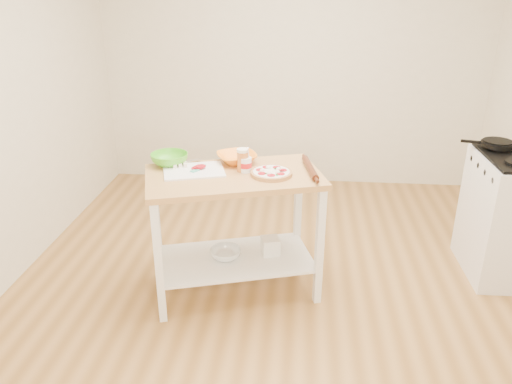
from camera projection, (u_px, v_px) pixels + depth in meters
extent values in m
cube|color=#A4753C|center=(281.00, 295.00, 3.60)|extent=(4.00, 4.50, 0.02)
cube|color=beige|center=(294.00, 58.00, 5.14)|extent=(4.00, 0.02, 2.70)
cube|color=beige|center=(242.00, 381.00, 1.00)|extent=(4.00, 0.02, 2.70)
cube|color=tan|center=(234.00, 177.00, 3.32)|extent=(1.29, 0.94, 0.04)
cube|color=white|center=(235.00, 259.00, 3.57)|extent=(1.19, 0.86, 0.02)
cube|color=white|center=(159.00, 264.00, 3.16)|extent=(0.06, 0.06, 0.86)
cube|color=white|center=(157.00, 226.00, 3.65)|extent=(0.06, 0.06, 0.86)
cube|color=white|center=(319.00, 248.00, 3.35)|extent=(0.06, 0.06, 0.86)
cube|color=white|center=(298.00, 214.00, 3.84)|extent=(0.06, 0.06, 0.86)
cylinder|color=black|center=(498.00, 144.00, 3.67)|extent=(0.24, 0.24, 0.03)
cube|color=black|center=(471.00, 142.00, 3.73)|extent=(0.15, 0.06, 0.02)
cylinder|color=tan|center=(271.00, 174.00, 3.30)|extent=(0.28, 0.28, 0.02)
cylinder|color=tan|center=(271.00, 172.00, 3.29)|extent=(0.28, 0.28, 0.01)
cylinder|color=white|center=(271.00, 172.00, 3.29)|extent=(0.24, 0.24, 0.01)
cylinder|color=#A80D18|center=(283.00, 170.00, 3.30)|extent=(0.05, 0.05, 0.01)
cylinder|color=#A80D18|center=(277.00, 167.00, 3.35)|extent=(0.05, 0.05, 0.01)
cylinder|color=#A80D18|center=(266.00, 167.00, 3.35)|extent=(0.05, 0.05, 0.01)
cylinder|color=#A80D18|center=(260.00, 170.00, 3.31)|extent=(0.05, 0.05, 0.01)
cylinder|color=#A80D18|center=(262.00, 174.00, 3.25)|extent=(0.05, 0.05, 0.01)
cylinder|color=#A80D18|center=(271.00, 175.00, 3.22)|extent=(0.05, 0.05, 0.01)
cylinder|color=#A80D18|center=(281.00, 174.00, 3.24)|extent=(0.05, 0.05, 0.01)
sphere|color=white|center=(278.00, 169.00, 3.32)|extent=(0.03, 0.03, 0.03)
sphere|color=white|center=(268.00, 168.00, 3.34)|extent=(0.03, 0.03, 0.03)
sphere|color=white|center=(262.00, 171.00, 3.29)|extent=(0.03, 0.03, 0.03)
sphere|color=white|center=(269.00, 174.00, 3.24)|extent=(0.03, 0.03, 0.03)
sphere|color=white|center=(278.00, 173.00, 3.26)|extent=(0.03, 0.03, 0.03)
sphere|color=white|center=(278.00, 169.00, 3.32)|extent=(0.03, 0.03, 0.03)
sphere|color=white|center=(268.00, 168.00, 3.35)|extent=(0.03, 0.03, 0.03)
plane|color=#1E651F|center=(282.00, 171.00, 3.28)|extent=(0.02, 0.02, 0.00)
plane|color=#1E651F|center=(275.00, 168.00, 3.32)|extent=(0.03, 0.03, 0.00)
plane|color=#1E651F|center=(267.00, 168.00, 3.34)|extent=(0.03, 0.03, 0.00)
plane|color=#1E651F|center=(262.00, 170.00, 3.29)|extent=(0.02, 0.02, 0.00)
plane|color=#1E651F|center=(267.00, 173.00, 3.24)|extent=(0.03, 0.03, 0.00)
plane|color=#1E651F|center=(277.00, 175.00, 3.22)|extent=(0.03, 0.03, 0.00)
plane|color=#1E651F|center=(281.00, 171.00, 3.28)|extent=(0.02, 0.02, 0.00)
plane|color=#1E651F|center=(277.00, 167.00, 3.34)|extent=(0.03, 0.03, 0.00)
cube|color=white|center=(194.00, 171.00, 3.36)|extent=(0.47, 0.40, 0.01)
cube|color=#F4EACC|center=(175.00, 166.00, 3.39)|extent=(0.03, 0.03, 0.02)
cube|color=#F4EACC|center=(180.00, 166.00, 3.40)|extent=(0.03, 0.03, 0.02)
cube|color=#F4EACC|center=(185.00, 165.00, 3.40)|extent=(0.03, 0.03, 0.02)
cube|color=#F4EACC|center=(175.00, 164.00, 3.42)|extent=(0.03, 0.03, 0.02)
cube|color=#F4EACC|center=(180.00, 164.00, 3.43)|extent=(0.03, 0.03, 0.02)
cube|color=#F4EACC|center=(185.00, 164.00, 3.43)|extent=(0.03, 0.03, 0.02)
cylinder|color=#A80D18|center=(196.00, 168.00, 3.37)|extent=(0.07, 0.07, 0.01)
cylinder|color=#A80D18|center=(199.00, 167.00, 3.37)|extent=(0.07, 0.07, 0.01)
cylinder|color=#A80D18|center=(201.00, 166.00, 3.37)|extent=(0.07, 0.07, 0.01)
cube|color=#3EB095|center=(195.00, 171.00, 3.33)|extent=(0.06, 0.07, 0.01)
cylinder|color=#3EB095|center=(200.00, 167.00, 3.39)|extent=(0.07, 0.09, 0.01)
cube|color=silver|center=(189.00, 161.00, 3.50)|extent=(0.16, 0.13, 0.00)
cube|color=black|center=(173.00, 165.00, 3.43)|extent=(0.09, 0.08, 0.01)
imported|color=orange|center=(237.00, 158.00, 3.52)|extent=(0.36, 0.36, 0.07)
imported|color=#4FB923|center=(169.00, 159.00, 3.47)|extent=(0.27, 0.27, 0.08)
cylinder|color=#C76C2A|center=(243.00, 162.00, 3.34)|extent=(0.07, 0.07, 0.14)
cylinder|color=white|center=(243.00, 150.00, 3.31)|extent=(0.08, 0.08, 0.02)
cylinder|color=white|center=(246.00, 165.00, 3.34)|extent=(0.08, 0.08, 0.10)
cylinder|color=red|center=(246.00, 165.00, 3.34)|extent=(0.08, 0.08, 0.04)
cylinder|color=silver|center=(248.00, 154.00, 3.31)|extent=(0.01, 0.05, 0.10)
cylinder|color=#512412|center=(310.00, 168.00, 3.35)|extent=(0.11, 0.39, 0.04)
imported|color=silver|center=(226.00, 254.00, 3.55)|extent=(0.24, 0.24, 0.07)
cube|color=white|center=(270.00, 246.00, 3.60)|extent=(0.15, 0.15, 0.12)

